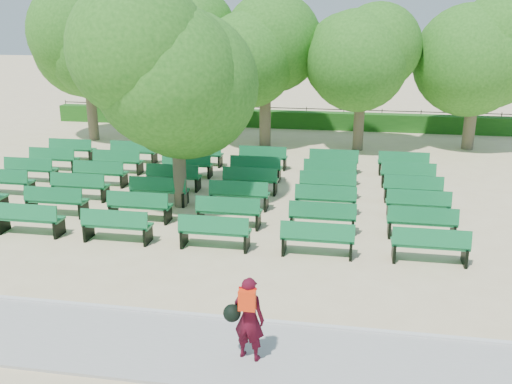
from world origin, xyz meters
TOP-DOWN VIEW (x-y plane):
  - ground at (0.00, 0.00)m, footprint 120.00×120.00m
  - paving at (0.00, -7.40)m, footprint 30.00×2.20m
  - curb at (0.00, -6.25)m, footprint 30.00×0.12m
  - hedge at (0.00, 14.00)m, footprint 26.00×0.70m
  - fence at (0.00, 14.40)m, footprint 26.00×0.10m
  - tree_line at (0.00, 10.00)m, footprint 21.80×6.80m
  - bench_array at (-1.25, 1.46)m, footprint 1.92×0.69m
  - tree_among at (-1.83, 0.52)m, footprint 4.49×4.49m
  - person at (1.90, -7.53)m, footprint 0.78×0.51m

SIDE VIEW (x-z plane):
  - ground at x=0.00m, z-range 0.00..0.00m
  - fence at x=0.00m, z-range -0.51..0.51m
  - tree_line at x=0.00m, z-range -3.52..3.52m
  - paving at x=0.00m, z-range 0.00..0.06m
  - curb at x=0.00m, z-range 0.00..0.10m
  - bench_array at x=-1.25m, z-range -0.50..0.69m
  - hedge at x=0.00m, z-range 0.00..0.90m
  - person at x=1.90m, z-range 0.09..1.67m
  - tree_among at x=-1.83m, z-range 1.08..7.30m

